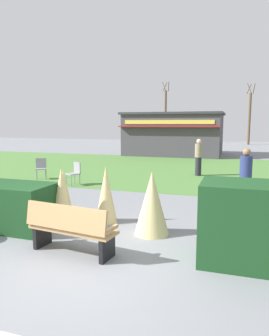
% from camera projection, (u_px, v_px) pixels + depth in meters
% --- Properties ---
extents(ground_plane, '(80.00, 80.00, 0.00)m').
position_uv_depth(ground_plane, '(82.00, 265.00, 5.30)').
color(ground_plane, slate).
extents(lawn_patch, '(36.00, 12.00, 0.01)m').
position_uv_depth(lawn_patch, '(187.00, 170.00, 16.36)').
color(lawn_patch, '#4C7A38').
rests_on(lawn_patch, ground_plane).
extents(park_bench, '(1.75, 0.74, 0.95)m').
position_uv_depth(park_bench, '(70.00, 229.00, 5.70)').
color(park_bench, tan).
rests_on(park_bench, ground_plane).
extents(hedge_left, '(2.42, 1.10, 1.02)m').
position_uv_depth(hedge_left, '(2.00, 205.00, 7.24)').
color(hedge_left, '#19421E').
rests_on(hedge_left, ground_plane).
extents(hedge_right, '(1.89, 1.10, 1.40)m').
position_uv_depth(hedge_right, '(258.00, 224.00, 5.26)').
color(hedge_right, '#19421E').
rests_on(hedge_right, ground_plane).
extents(ornamental_grass_behind_left, '(0.53, 0.53, 1.37)m').
position_uv_depth(ornamental_grass_behind_left, '(106.00, 194.00, 7.55)').
color(ornamental_grass_behind_left, '#D1BC7F').
rests_on(ornamental_grass_behind_left, ground_plane).
extents(ornamental_grass_behind_right, '(0.61, 0.61, 1.37)m').
position_uv_depth(ornamental_grass_behind_right, '(62.00, 197.00, 7.27)').
color(ornamental_grass_behind_right, '#D1BC7F').
rests_on(ornamental_grass_behind_right, ground_plane).
extents(ornamental_grass_behind_center, '(0.52, 0.52, 1.30)m').
position_uv_depth(ornamental_grass_behind_center, '(64.00, 196.00, 7.50)').
color(ornamental_grass_behind_center, '#D1BC7F').
rests_on(ornamental_grass_behind_center, ground_plane).
extents(ornamental_grass_behind_far, '(0.75, 0.75, 1.37)m').
position_uv_depth(ornamental_grass_behind_far, '(152.00, 203.00, 6.72)').
color(ornamental_grass_behind_far, '#D1BC7F').
rests_on(ornamental_grass_behind_far, ground_plane).
extents(food_kiosk, '(7.34, 5.35, 3.19)m').
position_uv_depth(food_kiosk, '(174.00, 134.00, 24.21)').
color(food_kiosk, '#47424C').
rests_on(food_kiosk, ground_plane).
extents(cafe_chair_west, '(0.60, 0.60, 0.89)m').
position_uv_depth(cafe_chair_west, '(75.00, 172.00, 12.19)').
color(cafe_chair_west, gray).
rests_on(cafe_chair_west, ground_plane).
extents(cafe_chair_east, '(0.60, 0.60, 0.89)m').
position_uv_depth(cafe_chair_east, '(41.00, 167.00, 13.57)').
color(cafe_chair_east, gray).
rests_on(cafe_chair_east, ground_plane).
extents(person_strolling, '(0.34, 0.34, 1.69)m').
position_uv_depth(person_strolling, '(245.00, 177.00, 8.92)').
color(person_strolling, '#23232D').
rests_on(person_strolling, ground_plane).
extents(person_standing, '(0.34, 0.34, 1.69)m').
position_uv_depth(person_standing, '(199.00, 157.00, 14.36)').
color(person_standing, '#23232D').
rests_on(person_standing, ground_plane).
extents(parked_car_west_slot, '(4.32, 2.29, 1.20)m').
position_uv_depth(parked_car_west_slot, '(170.00, 140.00, 33.72)').
color(parked_car_west_slot, navy).
rests_on(parked_car_west_slot, ground_plane).
extents(tree_left_bg, '(0.91, 0.96, 6.85)m').
position_uv_depth(tree_left_bg, '(249.00, 118.00, 35.54)').
color(tree_left_bg, brown).
rests_on(tree_left_bg, ground_plane).
extents(tree_right_bg, '(0.91, 0.96, 7.54)m').
position_uv_depth(tree_right_bg, '(165.00, 115.00, 39.53)').
color(tree_right_bg, brown).
rests_on(tree_right_bg, ground_plane).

